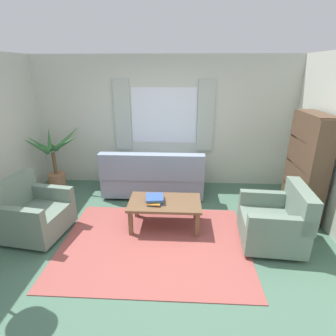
{
  "coord_description": "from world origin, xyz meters",
  "views": [
    {
      "loc": [
        0.37,
        -3.16,
        2.36
      ],
      "look_at": [
        0.16,
        0.7,
        0.9
      ],
      "focal_mm": 28.49,
      "sensor_mm": 36.0,
      "label": 1
    }
  ],
  "objects_px": {
    "couch": "(153,177)",
    "bookshelf": "(305,166)",
    "book_stack_on_table": "(155,199)",
    "potted_plant": "(55,164)",
    "armchair_left": "(32,213)",
    "coffee_table": "(165,205)",
    "armchair_right": "(276,222)"
  },
  "relations": [
    {
      "from": "armchair_left",
      "to": "coffee_table",
      "type": "distance_m",
      "value": 1.96
    },
    {
      "from": "coffee_table",
      "to": "book_stack_on_table",
      "type": "height_order",
      "value": "book_stack_on_table"
    },
    {
      "from": "armchair_right",
      "to": "book_stack_on_table",
      "type": "height_order",
      "value": "armchair_right"
    },
    {
      "from": "potted_plant",
      "to": "coffee_table",
      "type": "bearing_deg",
      "value": -28.76
    },
    {
      "from": "book_stack_on_table",
      "to": "potted_plant",
      "type": "distance_m",
      "value": 2.46
    },
    {
      "from": "armchair_left",
      "to": "potted_plant",
      "type": "xyz_separation_m",
      "value": [
        -0.33,
        1.55,
        0.21
      ]
    },
    {
      "from": "armchair_right",
      "to": "coffee_table",
      "type": "height_order",
      "value": "armchair_right"
    },
    {
      "from": "armchair_right",
      "to": "couch",
      "type": "bearing_deg",
      "value": -124.15
    },
    {
      "from": "book_stack_on_table",
      "to": "armchair_right",
      "type": "bearing_deg",
      "value": -11.3
    },
    {
      "from": "couch",
      "to": "armchair_left",
      "type": "bearing_deg",
      "value": 40.76
    },
    {
      "from": "armchair_left",
      "to": "armchair_right",
      "type": "height_order",
      "value": "same"
    },
    {
      "from": "armchair_left",
      "to": "coffee_table",
      "type": "xyz_separation_m",
      "value": [
        1.94,
        0.31,
        0.03
      ]
    },
    {
      "from": "book_stack_on_table",
      "to": "potted_plant",
      "type": "relative_size",
      "value": 0.28
    },
    {
      "from": "couch",
      "to": "potted_plant",
      "type": "bearing_deg",
      "value": -3.96
    },
    {
      "from": "armchair_right",
      "to": "bookshelf",
      "type": "relative_size",
      "value": 0.52
    },
    {
      "from": "potted_plant",
      "to": "bookshelf",
      "type": "relative_size",
      "value": 0.73
    },
    {
      "from": "couch",
      "to": "bookshelf",
      "type": "relative_size",
      "value": 1.1
    },
    {
      "from": "coffee_table",
      "to": "potted_plant",
      "type": "xyz_separation_m",
      "value": [
        -2.26,
        1.24,
        0.18
      ]
    },
    {
      "from": "potted_plant",
      "to": "armchair_left",
      "type": "bearing_deg",
      "value": -78.08
    },
    {
      "from": "potted_plant",
      "to": "armchair_right",
      "type": "bearing_deg",
      "value": -22.61
    },
    {
      "from": "armchair_left",
      "to": "book_stack_on_table",
      "type": "distance_m",
      "value": 1.81
    },
    {
      "from": "potted_plant",
      "to": "couch",
      "type": "bearing_deg",
      "value": -3.96
    },
    {
      "from": "couch",
      "to": "armchair_left",
      "type": "height_order",
      "value": "couch"
    },
    {
      "from": "armchair_left",
      "to": "armchair_right",
      "type": "bearing_deg",
      "value": -82.65
    },
    {
      "from": "armchair_left",
      "to": "bookshelf",
      "type": "xyz_separation_m",
      "value": [
        4.16,
        0.78,
        0.53
      ]
    },
    {
      "from": "armchair_left",
      "to": "potted_plant",
      "type": "relative_size",
      "value": 0.75
    },
    {
      "from": "bookshelf",
      "to": "book_stack_on_table",
      "type": "bearing_deg",
      "value": 101.55
    },
    {
      "from": "coffee_table",
      "to": "potted_plant",
      "type": "distance_m",
      "value": 2.59
    },
    {
      "from": "armchair_right",
      "to": "book_stack_on_table",
      "type": "bearing_deg",
      "value": -97.4
    },
    {
      "from": "armchair_left",
      "to": "potted_plant",
      "type": "bearing_deg",
      "value": 20.05
    },
    {
      "from": "book_stack_on_table",
      "to": "bookshelf",
      "type": "bearing_deg",
      "value": 11.55
    },
    {
      "from": "couch",
      "to": "coffee_table",
      "type": "relative_size",
      "value": 1.73
    }
  ]
}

